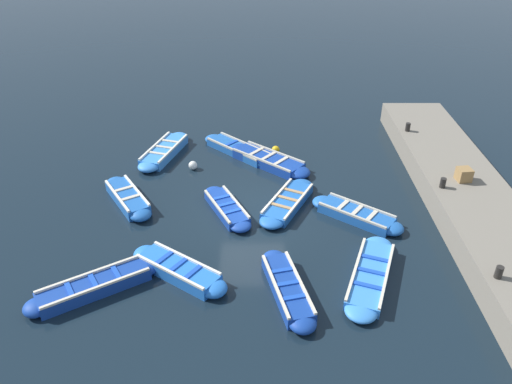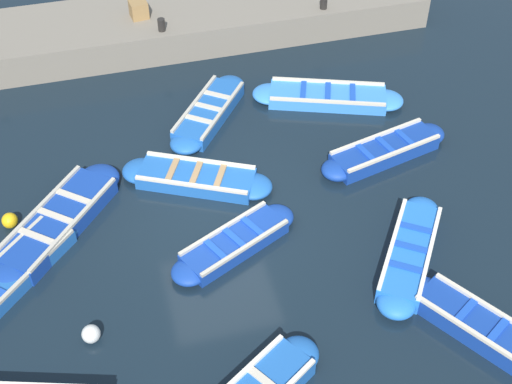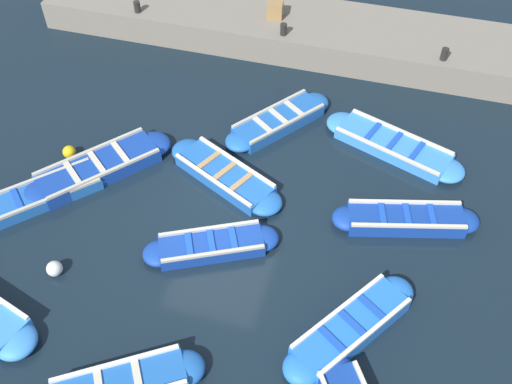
{
  "view_description": "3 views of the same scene",
  "coord_description": "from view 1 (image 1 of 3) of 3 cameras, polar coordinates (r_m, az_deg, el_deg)",
  "views": [
    {
      "loc": [
        0.12,
        -14.66,
        9.74
      ],
      "look_at": [
        0.17,
        0.74,
        0.24
      ],
      "focal_mm": 35.0,
      "sensor_mm": 36.0,
      "label": 1
    },
    {
      "loc": [
        -10.56,
        1.96,
        10.99
      ],
      "look_at": [
        0.34,
        -0.97,
        0.27
      ],
      "focal_mm": 50.0,
      "sensor_mm": 36.0,
      "label": 2
    },
    {
      "loc": [
        -8.38,
        -3.29,
        10.87
      ],
      "look_at": [
        0.88,
        -0.72,
        0.2
      ],
      "focal_mm": 42.0,
      "sensor_mm": 36.0,
      "label": 3
    }
  ],
  "objects": [
    {
      "name": "boat_stern_in",
      "position": [
        17.4,
        -3.51,
        -1.84
      ],
      "size": [
        1.99,
        3.07,
        0.37
      ],
      "color": "navy",
      "rests_on": "ground"
    },
    {
      "name": "boat_inner_gap",
      "position": [
        14.84,
        -8.98,
        -8.84
      ],
      "size": [
        3.23,
        2.57,
        0.44
      ],
      "color": "blue",
      "rests_on": "ground"
    },
    {
      "name": "boat_broadside",
      "position": [
        14.92,
        12.82,
        -9.28
      ],
      "size": [
        2.18,
        3.95,
        0.36
      ],
      "color": "#3884E0",
      "rests_on": "ground"
    },
    {
      "name": "boat_outer_right",
      "position": [
        20.34,
        1.25,
        3.64
      ],
      "size": [
        3.64,
        3.28,
        0.43
      ],
      "color": "navy",
      "rests_on": "ground"
    },
    {
      "name": "boat_far_corner",
      "position": [
        21.43,
        -10.59,
        4.6
      ],
      "size": [
        1.91,
        3.76,
        0.42
      ],
      "color": "#3884E0",
      "rests_on": "ground"
    },
    {
      "name": "quay_wall",
      "position": [
        18.88,
        22.96,
        -0.62
      ],
      "size": [
        2.72,
        15.54,
        0.89
      ],
      "color": "slate",
      "rests_on": "ground"
    },
    {
      "name": "buoy_white_drifting",
      "position": [
        21.23,
        2.12,
        4.84
      ],
      "size": [
        0.34,
        0.34,
        0.34
      ],
      "primitive_type": "sphere",
      "color": "#EAB214",
      "rests_on": "ground"
    },
    {
      "name": "ground_plane",
      "position": [
        17.6,
        -0.54,
        -1.93
      ],
      "size": [
        120.0,
        120.0,
        0.0
      ],
      "primitive_type": "plane",
      "color": "black"
    },
    {
      "name": "buoy_orange_near",
      "position": [
        20.15,
        -7.37,
        3.03
      ],
      "size": [
        0.35,
        0.35,
        0.35
      ],
      "primitive_type": "sphere",
      "color": "silver",
      "rests_on": "ground"
    },
    {
      "name": "bollard_mid_north",
      "position": [
        18.2,
        20.44,
        1.01
      ],
      "size": [
        0.2,
        0.2,
        0.35
      ],
      "primitive_type": "cylinder",
      "color": "black",
      "rests_on": "quay_wall"
    },
    {
      "name": "boat_near_quay",
      "position": [
        21.27,
        -2.2,
        4.86
      ],
      "size": [
        3.33,
        3.25,
        0.37
      ],
      "color": "#1E59AD",
      "rests_on": "ground"
    },
    {
      "name": "bollard_mid_south",
      "position": [
        22.09,
        16.81,
        7.14
      ],
      "size": [
        0.2,
        0.2,
        0.35
      ],
      "primitive_type": "cylinder",
      "color": "black",
      "rests_on": "quay_wall"
    },
    {
      "name": "bollard_north",
      "position": [
        14.74,
        25.88,
        -8.2
      ],
      "size": [
        0.2,
        0.2,
        0.35
      ],
      "primitive_type": "cylinder",
      "color": "black",
      "rests_on": "quay_wall"
    },
    {
      "name": "buoy_yellow_far",
      "position": [
        14.79,
        -23.51,
        -11.92
      ],
      "size": [
        0.35,
        0.35,
        0.35
      ],
      "primitive_type": "sphere",
      "color": "silver",
      "rests_on": "ground"
    },
    {
      "name": "boat_drifting",
      "position": [
        17.34,
        11.26,
        -2.54
      ],
      "size": [
        3.17,
        2.66,
        0.39
      ],
      "color": "#1E59AD",
      "rests_on": "ground"
    },
    {
      "name": "boat_centre",
      "position": [
        18.43,
        -14.6,
        -0.67
      ],
      "size": [
        2.37,
        3.14,
        0.45
      ],
      "color": "#1E59AD",
      "rests_on": "ground"
    },
    {
      "name": "boat_tucked",
      "position": [
        14.87,
        -18.11,
        -10.22
      ],
      "size": [
        3.61,
        2.63,
        0.44
      ],
      "color": "navy",
      "rests_on": "ground"
    },
    {
      "name": "boat_outer_left",
      "position": [
        17.7,
        3.49,
        -1.19
      ],
      "size": [
        2.32,
        3.49,
        0.37
      ],
      "color": "#1E59AD",
      "rests_on": "ground"
    },
    {
      "name": "boat_bow_out",
      "position": [
        14.14,
        3.48,
        -10.93
      ],
      "size": [
        1.53,
        3.48,
        0.42
      ],
      "color": "navy",
      "rests_on": "ground"
    },
    {
      "name": "wooden_crate",
      "position": [
        18.88,
        22.52,
        1.89
      ],
      "size": [
        0.51,
        0.51,
        0.46
      ],
      "primitive_type": "cube",
      "rotation": [
        0.0,
        0.0,
        0.12
      ],
      "color": "olive",
      "rests_on": "quay_wall"
    }
  ]
}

